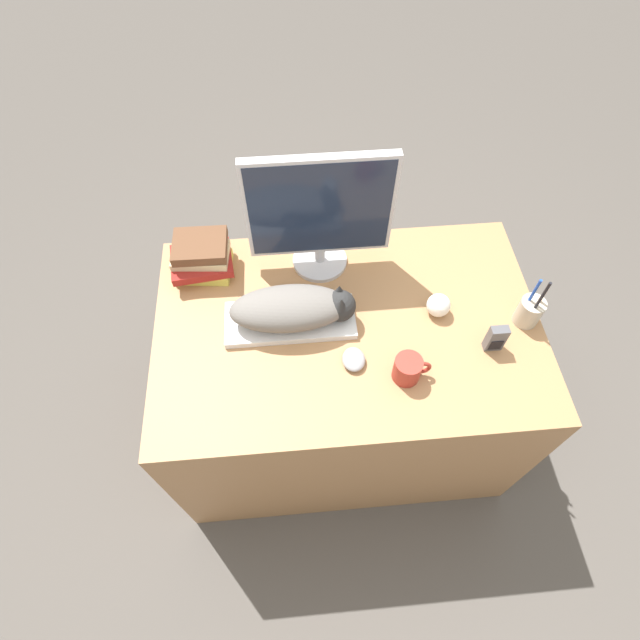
{
  "coord_description": "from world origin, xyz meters",
  "views": [
    {
      "loc": [
        -0.16,
        -0.46,
        2.1
      ],
      "look_at": [
        -0.09,
        0.38,
        0.82
      ],
      "focal_mm": 28.0,
      "sensor_mm": 36.0,
      "label": 1
    }
  ],
  "objects_px": {
    "keyboard": "(290,320)",
    "phone": "(496,339)",
    "cat": "(296,308)",
    "coffee_mug": "(408,369)",
    "book_stack": "(202,258)",
    "baseball": "(438,305)",
    "computer_mouse": "(354,359)",
    "monitor": "(320,212)",
    "pen_cup": "(530,311)"
  },
  "relations": [
    {
      "from": "coffee_mug",
      "to": "pen_cup",
      "type": "xyz_separation_m",
      "value": [
        0.41,
        0.16,
        0.01
      ]
    },
    {
      "from": "monitor",
      "to": "computer_mouse",
      "type": "xyz_separation_m",
      "value": [
        0.07,
        -0.4,
        -0.22
      ]
    },
    {
      "from": "keyboard",
      "to": "book_stack",
      "type": "xyz_separation_m",
      "value": [
        -0.28,
        0.24,
        0.05
      ]
    },
    {
      "from": "baseball",
      "to": "book_stack",
      "type": "distance_m",
      "value": 0.79
    },
    {
      "from": "cat",
      "to": "book_stack",
      "type": "height_order",
      "value": "cat"
    },
    {
      "from": "cat",
      "to": "monitor",
      "type": "relative_size",
      "value": 0.85
    },
    {
      "from": "cat",
      "to": "book_stack",
      "type": "distance_m",
      "value": 0.39
    },
    {
      "from": "baseball",
      "to": "phone",
      "type": "bearing_deg",
      "value": -45.49
    },
    {
      "from": "cat",
      "to": "coffee_mug",
      "type": "height_order",
      "value": "cat"
    },
    {
      "from": "monitor",
      "to": "coffee_mug",
      "type": "distance_m",
      "value": 0.54
    },
    {
      "from": "computer_mouse",
      "to": "keyboard",
      "type": "bearing_deg",
      "value": 139.2
    },
    {
      "from": "keyboard",
      "to": "cat",
      "type": "bearing_deg",
      "value": 0.0
    },
    {
      "from": "cat",
      "to": "coffee_mug",
      "type": "relative_size",
      "value": 3.46
    },
    {
      "from": "book_stack",
      "to": "computer_mouse",
      "type": "bearing_deg",
      "value": -40.75
    },
    {
      "from": "monitor",
      "to": "phone",
      "type": "bearing_deg",
      "value": -37.56
    },
    {
      "from": "coffee_mug",
      "to": "phone",
      "type": "distance_m",
      "value": 0.29
    },
    {
      "from": "monitor",
      "to": "book_stack",
      "type": "bearing_deg",
      "value": 179.86
    },
    {
      "from": "keyboard",
      "to": "coffee_mug",
      "type": "bearing_deg",
      "value": -33.25
    },
    {
      "from": "computer_mouse",
      "to": "book_stack",
      "type": "bearing_deg",
      "value": 139.25
    },
    {
      "from": "phone",
      "to": "keyboard",
      "type": "bearing_deg",
      "value": 166.82
    },
    {
      "from": "baseball",
      "to": "computer_mouse",
      "type": "bearing_deg",
      "value": -151.11
    },
    {
      "from": "computer_mouse",
      "to": "cat",
      "type": "bearing_deg",
      "value": 135.54
    },
    {
      "from": "monitor",
      "to": "book_stack",
      "type": "distance_m",
      "value": 0.43
    },
    {
      "from": "cat",
      "to": "baseball",
      "type": "distance_m",
      "value": 0.45
    },
    {
      "from": "monitor",
      "to": "coffee_mug",
      "type": "height_order",
      "value": "monitor"
    },
    {
      "from": "keyboard",
      "to": "phone",
      "type": "height_order",
      "value": "phone"
    },
    {
      "from": "pen_cup",
      "to": "keyboard",
      "type": "bearing_deg",
      "value": 175.76
    },
    {
      "from": "phone",
      "to": "book_stack",
      "type": "bearing_deg",
      "value": 156.71
    },
    {
      "from": "baseball",
      "to": "phone",
      "type": "xyz_separation_m",
      "value": [
        0.14,
        -0.14,
        0.01
      ]
    },
    {
      "from": "book_stack",
      "to": "coffee_mug",
      "type": "bearing_deg",
      "value": -36.84
    },
    {
      "from": "coffee_mug",
      "to": "book_stack",
      "type": "relative_size",
      "value": 0.52
    },
    {
      "from": "cat",
      "to": "pen_cup",
      "type": "distance_m",
      "value": 0.73
    },
    {
      "from": "cat",
      "to": "phone",
      "type": "height_order",
      "value": "cat"
    },
    {
      "from": "monitor",
      "to": "pen_cup",
      "type": "bearing_deg",
      "value": -25.08
    },
    {
      "from": "coffee_mug",
      "to": "phone",
      "type": "height_order",
      "value": "phone"
    },
    {
      "from": "cat",
      "to": "baseball",
      "type": "height_order",
      "value": "cat"
    },
    {
      "from": "computer_mouse",
      "to": "coffee_mug",
      "type": "distance_m",
      "value": 0.16
    },
    {
      "from": "pen_cup",
      "to": "baseball",
      "type": "relative_size",
      "value": 2.86
    },
    {
      "from": "computer_mouse",
      "to": "book_stack",
      "type": "relative_size",
      "value": 0.39
    },
    {
      "from": "monitor",
      "to": "pen_cup",
      "type": "height_order",
      "value": "monitor"
    },
    {
      "from": "keyboard",
      "to": "phone",
      "type": "bearing_deg",
      "value": -13.18
    },
    {
      "from": "cat",
      "to": "monitor",
      "type": "distance_m",
      "value": 0.3
    },
    {
      "from": "keyboard",
      "to": "cat",
      "type": "height_order",
      "value": "cat"
    },
    {
      "from": "monitor",
      "to": "pen_cup",
      "type": "distance_m",
      "value": 0.72
    },
    {
      "from": "keyboard",
      "to": "cat",
      "type": "distance_m",
      "value": 0.07
    },
    {
      "from": "computer_mouse",
      "to": "phone",
      "type": "distance_m",
      "value": 0.43
    },
    {
      "from": "coffee_mug",
      "to": "phone",
      "type": "xyz_separation_m",
      "value": [
        0.28,
        0.08,
        0.01
      ]
    },
    {
      "from": "cat",
      "to": "monitor",
      "type": "bearing_deg",
      "value": 68.84
    },
    {
      "from": "baseball",
      "to": "keyboard",
      "type": "bearing_deg",
      "value": -179.99
    },
    {
      "from": "computer_mouse",
      "to": "pen_cup",
      "type": "bearing_deg",
      "value": 10.46
    }
  ]
}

